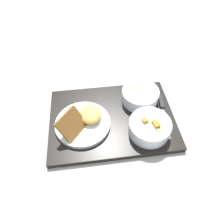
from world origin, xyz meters
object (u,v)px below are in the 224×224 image
object	(u,v)px
bowl_salad	(150,127)
bowl_soup	(140,95)
knife	(162,107)
spoon	(155,111)
plate_main	(83,121)

from	to	relation	value
bowl_salad	bowl_soup	size ratio (longest dim) A/B	1.00
knife	spoon	distance (m)	0.03
bowl_soup	spoon	distance (m)	0.08
bowl_salad	spoon	xyz separation A→B (m)	(-0.05, -0.08, -0.02)
bowl_salad	plate_main	distance (m)	0.22
bowl_soup	plate_main	world-z (taller)	plate_main
plate_main	bowl_soup	bearing A→B (deg)	-160.12
spoon	bowl_salad	bearing A→B (deg)	-33.49
plate_main	bowl_salad	bearing A→B (deg)	162.89
plate_main	knife	xyz separation A→B (m)	(-0.29, -0.03, -0.01)
knife	bowl_soup	bearing A→B (deg)	-117.22
bowl_salad	plate_main	world-z (taller)	plate_main
knife	spoon	world-z (taller)	knife
bowl_salad	spoon	bearing A→B (deg)	-120.80
bowl_salad	knife	bearing A→B (deg)	-129.86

